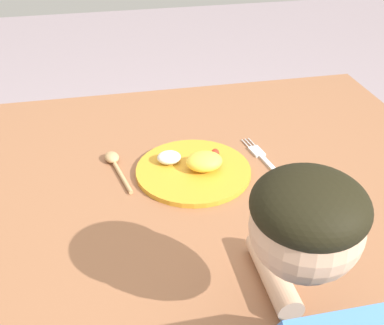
{
  "coord_description": "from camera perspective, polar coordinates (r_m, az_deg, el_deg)",
  "views": [
    {
      "loc": [
        -0.24,
        -0.96,
        1.36
      ],
      "look_at": [
        -0.04,
        0.0,
        0.72
      ],
      "focal_mm": 44.98,
      "sensor_mm": 36.0,
      "label": 1
    }
  ],
  "objects": [
    {
      "name": "dining_table",
      "position": [
        1.25,
        1.84,
        -4.17
      ],
      "size": [
        1.24,
        0.96,
        0.7
      ],
      "color": "#925D3D",
      "rests_on": "ground_plane"
    },
    {
      "name": "plate",
      "position": [
        1.17,
        0.29,
        -0.63
      ],
      "size": [
        0.28,
        0.28,
        0.05
      ],
      "color": "gold",
      "rests_on": "dining_table"
    },
    {
      "name": "fork",
      "position": [
        1.23,
        8.61,
        0.33
      ],
      "size": [
        0.05,
        0.23,
        0.01
      ],
      "rotation": [
        0.0,
        0.0,
        1.73
      ],
      "color": "silver",
      "rests_on": "dining_table"
    },
    {
      "name": "spoon",
      "position": [
        1.21,
        -9.15,
        -0.02
      ],
      "size": [
        0.06,
        0.18,
        0.02
      ],
      "rotation": [
        0.0,
        0.0,
        1.78
      ],
      "color": "tan",
      "rests_on": "dining_table"
    }
  ]
}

